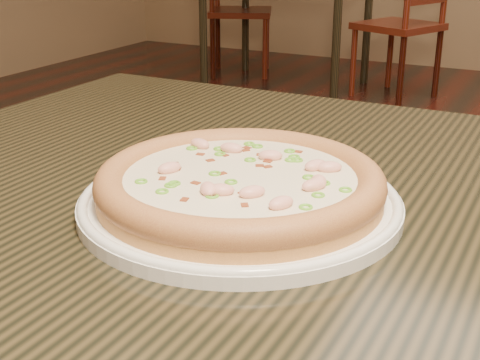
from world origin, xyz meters
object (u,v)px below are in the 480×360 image
at_px(plate, 240,201).
at_px(chair_b, 406,26).
at_px(chair_a, 233,11).
at_px(hero_table, 372,307).
at_px(pizza, 240,183).

xyz_separation_m(plate, chair_b, (-0.71, 3.53, -0.32)).
height_order(plate, chair_b, chair_b).
height_order(chair_a, chair_b, same).
bearing_deg(hero_table, pizza, -157.38).
relative_size(hero_table, plate, 3.98).
height_order(plate, pizza, pizza).
relative_size(hero_table, pizza, 4.46).
distance_m(pizza, chair_b, 3.62).
relative_size(plate, chair_b, 0.32).
xyz_separation_m(plate, pizza, (0.00, 0.00, 0.02)).
bearing_deg(chair_a, hero_table, -60.21).
xyz_separation_m(hero_table, chair_b, (-0.83, 3.48, -0.21)).
bearing_deg(hero_table, chair_b, 103.43).
height_order(pizza, chair_a, chair_a).
height_order(hero_table, plate, plate).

